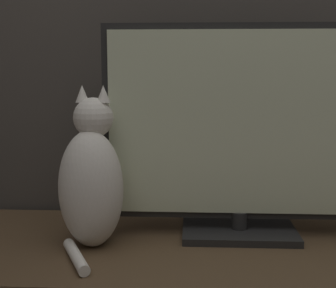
{
  "coord_description": "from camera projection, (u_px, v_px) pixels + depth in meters",
  "views": [
    {
      "loc": [
        -0.09,
        -0.3,
        0.86
      ],
      "look_at": [
        -0.15,
        0.92,
        0.67
      ],
      "focal_mm": 50.0,
      "sensor_mm": 36.0,
      "label": 1
    }
  ],
  "objects": [
    {
      "name": "cat",
      "position": [
        92.0,
        181.0,
        1.22
      ],
      "size": [
        0.19,
        0.29,
        0.42
      ],
      "rotation": [
        0.0,
        0.0,
        -0.15
      ],
      "color": "silver",
      "rests_on": "tv_stand"
    },
    {
      "name": "tv",
      "position": [
        241.0,
        133.0,
        1.28
      ],
      "size": [
        0.76,
        0.19,
        0.59
      ],
      "color": "black",
      "rests_on": "tv_stand"
    }
  ]
}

